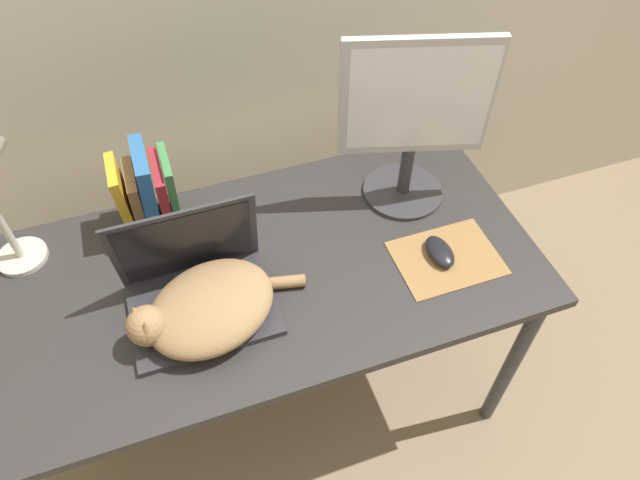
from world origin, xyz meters
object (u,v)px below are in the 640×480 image
(cat, at_px, (206,308))
(computer_mouse, at_px, (440,252))
(laptop, at_px, (198,289))
(external_monitor, at_px, (414,119))
(book_row, at_px, (148,195))

(cat, relative_size, computer_mouse, 3.95)
(laptop, distance_m, computer_mouse, 0.63)
(laptop, bearing_deg, external_monitor, 16.32)
(cat, bearing_deg, external_monitor, 21.85)
(laptop, relative_size, computer_mouse, 3.12)
(laptop, xyz_separation_m, external_monitor, (0.64, 0.19, 0.21))
(cat, distance_m, book_row, 0.37)
(book_row, bearing_deg, external_monitor, -8.97)
(computer_mouse, bearing_deg, cat, -179.87)
(computer_mouse, bearing_deg, book_row, 152.42)
(book_row, bearing_deg, computer_mouse, -27.58)
(cat, distance_m, computer_mouse, 0.62)
(laptop, distance_m, cat, 0.07)
(cat, relative_size, external_monitor, 0.89)
(external_monitor, bearing_deg, laptop, -163.68)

